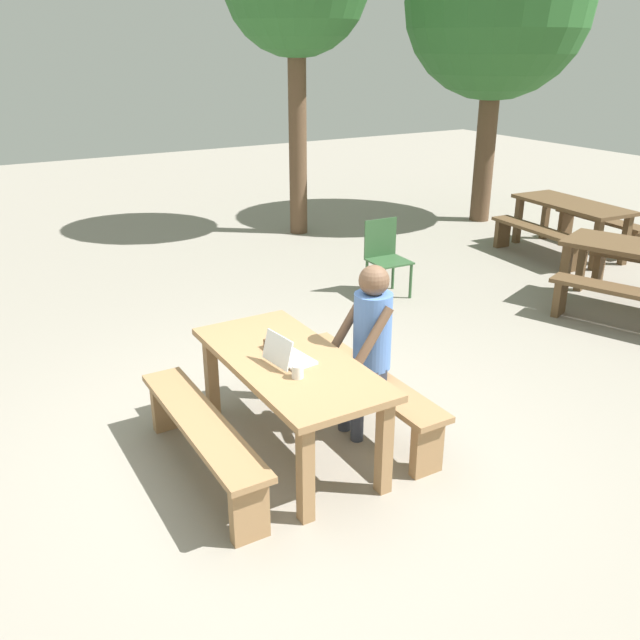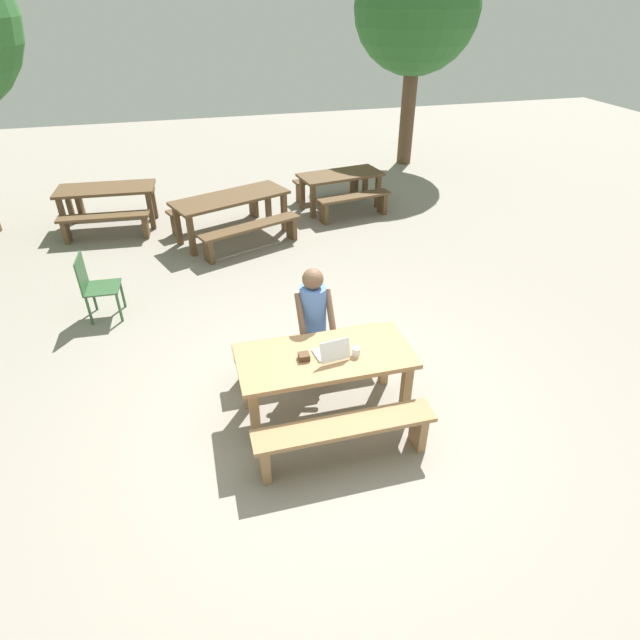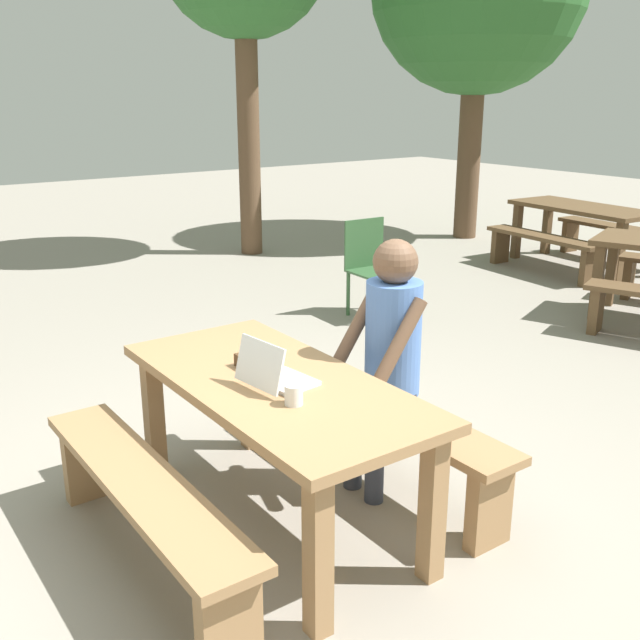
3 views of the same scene
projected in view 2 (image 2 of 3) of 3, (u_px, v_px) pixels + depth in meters
The scene contains 19 objects.
ground_plane at pixel (325, 411), 5.51m from camera, with size 30.00×30.00×0.00m, color gray.
picnic_table_front at pixel (325, 364), 5.16m from camera, with size 1.74×0.80×0.75m.
bench_near at pixel (344, 433), 4.77m from camera, with size 1.71×0.30×0.46m.
bench_far at pixel (309, 349), 5.87m from camera, with size 1.71×0.30×0.46m.
laptop at pixel (332, 352), 5.04m from camera, with size 0.33×0.31×0.23m.
small_pouch at pixel (304, 357), 5.02m from camera, with size 0.10×0.10×0.06m.
coffee_mug at pixel (356, 352), 5.06m from camera, with size 0.08×0.08×0.09m.
person_seated at pixel (314, 317), 5.61m from camera, with size 0.40×0.40×1.35m.
plastic_chair at pixel (95, 285), 6.83m from camera, with size 0.46×0.46×0.90m.
picnic_table_mid at pixel (340, 179), 10.22m from camera, with size 1.73×0.99×0.71m.
bench_mid_south at pixel (354, 202), 9.89m from camera, with size 1.50×0.53×0.46m.
bench_mid_north at pixel (328, 183), 10.82m from camera, with size 1.50×0.53×0.46m.
picnic_table_rear at pixel (106, 194), 9.41m from camera, with size 1.76×0.87×0.74m.
bench_rear_south at pixel (105, 222), 9.05m from camera, with size 1.56×0.41×0.45m.
bench_rear_north at pixel (115, 197), 10.09m from camera, with size 1.56×0.41×0.45m.
picnic_table_distant at pixel (231, 203), 8.97m from camera, with size 2.15×1.44×0.75m.
bench_distant_south at pixel (251, 231), 8.69m from camera, with size 1.80×0.94×0.45m.
bench_distant_north at pixel (215, 208), 9.60m from camera, with size 1.80×0.94×0.45m.
tree_right at pixel (417, 9), 11.37m from camera, with size 2.78×2.78×4.80m.
Camera 2 is at (-1.10, -3.93, 3.82)m, focal length 28.97 mm.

